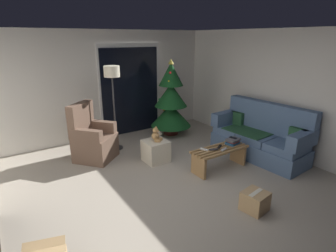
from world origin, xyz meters
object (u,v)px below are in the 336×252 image
Objects in this scene: remote_graphite at (214,150)px; teddy_bear_cream_by_tree at (160,138)px; floor_lamp at (112,80)px; christmas_tree at (171,102)px; remote_black at (220,147)px; remote_silver at (224,149)px; remote_white at (204,149)px; teddy_bear_honey at (156,135)px; cardboard_box_taped_mid_floor at (255,201)px; couch at (260,137)px; cell_phone at (233,138)px; ottoman at (156,151)px; coffee_table at (220,155)px; armchair at (93,140)px.

teddy_bear_cream_by_tree is (-0.06, 1.73, -0.30)m from remote_graphite.
christmas_tree is at bearing 4.61° from floor_lamp.
remote_black is at bearing -56.74° from remote_graphite.
remote_white is at bearing -136.68° from remote_silver.
floor_lamp reaches higher than remote_silver.
cardboard_box_taped_mid_floor is (0.33, -2.13, -0.40)m from teddy_bear_honey.
remote_silver is 1.23m from cardboard_box_taped_mid_floor.
couch is 0.75m from cell_phone.
remote_black is at bearing -47.21° from ottoman.
christmas_tree is 3.45m from cardboard_box_taped_mid_floor.
christmas_tree is 1.67m from floor_lamp.
couch is 2.13m from teddy_bear_honey.
couch is 13.78× the size of cell_phone.
christmas_tree is at bearing 33.01° from teddy_bear_cream_by_tree.
ottoman is at bearing 98.99° from cardboard_box_taped_mid_floor.
coffee_table reaches higher than cardboard_box_taped_mid_floor.
couch is at bearing 55.51° from remote_black.
cardboard_box_taped_mid_floor is (-0.79, -3.29, -0.69)m from christmas_tree.
remote_black is 2.10m from christmas_tree.
remote_black is 0.55× the size of teddy_bear_honey.
teddy_bear_honey reaches higher than coffee_table.
remote_graphite is at bearing -135.08° from remote_silver.
teddy_bear_honey is at bearing 130.60° from coffee_table.
remote_white is 0.35× the size of ottoman.
cell_phone is at bearing -88.97° from christmas_tree.
cell_phone is 0.39× the size of cardboard_box_taped_mid_floor.
couch reaches higher than remote_graphite.
armchair is 3.96× the size of teddy_bear_cream_by_tree.
teddy_bear_honey reaches higher than teddy_bear_cream_by_tree.
couch is at bearing -26.24° from teddy_bear_honey.
floor_lamp is 3.52m from cardboard_box_taped_mid_floor.
cardboard_box_taped_mid_floor is (-0.47, -1.11, -0.28)m from remote_silver.
couch is at bearing -26.35° from ottoman.
remote_black is 2.52m from floor_lamp.
remote_white reaches higher than ottoman.
remote_silver is at bearing -171.21° from cell_phone.
couch is 2.14m from ottoman.
remote_white is at bearing 82.51° from cardboard_box_taped_mid_floor.
teddy_bear_cream_by_tree is 2.94m from cardboard_box_taped_mid_floor.
teddy_bear_honey is (-0.80, 1.02, 0.12)m from remote_silver.
coffee_table is 0.16m from remote_black.
remote_black reaches higher than cardboard_box_taped_mid_floor.
ottoman is (-1.13, -1.15, -0.61)m from christmas_tree.
remote_black is 0.32m from remote_white.
teddy_bear_honey is (-0.50, 0.83, 0.12)m from remote_white.
couch reaches higher than coffee_table.
remote_white is at bearing -58.74° from teddy_bear_honey.
coffee_table is 3.86× the size of teddy_bear_cream_by_tree.
remote_black is 0.55× the size of teddy_bear_cream_by_tree.
floor_lamp reaches higher than teddy_bear_cream_by_tree.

